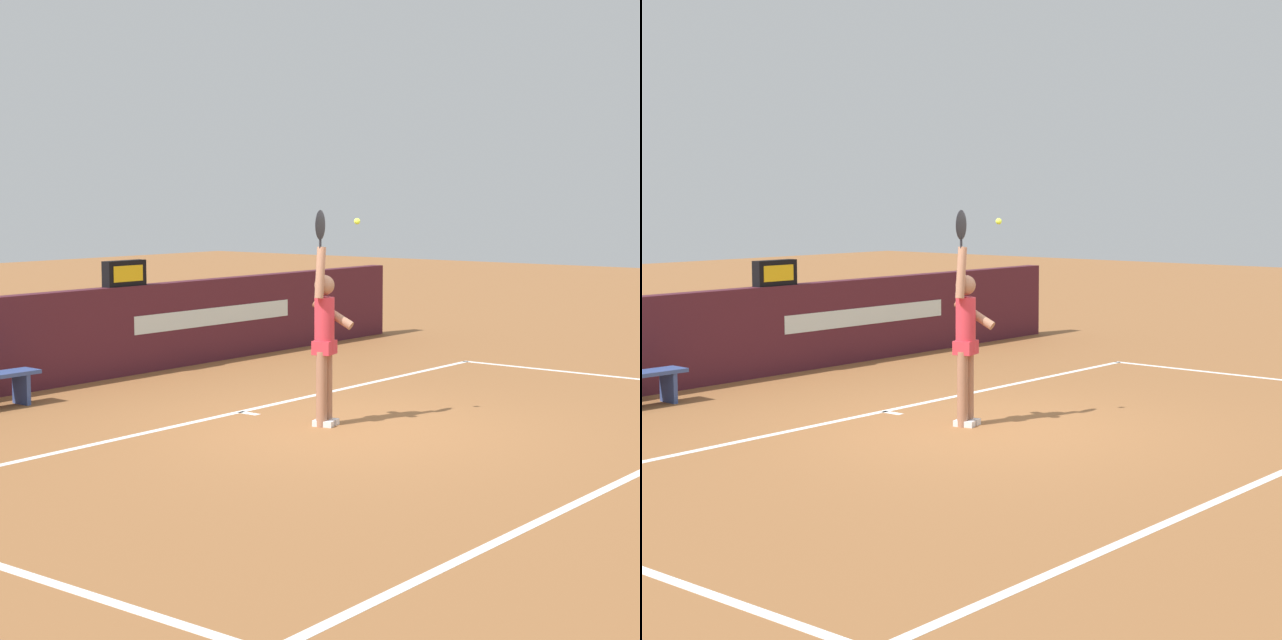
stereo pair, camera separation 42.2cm
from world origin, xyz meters
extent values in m
plane|color=#955E33|center=(0.00, 0.00, 0.00)|extent=(60.00, 60.00, 0.00)
cube|color=white|center=(0.00, 1.62, 0.00)|extent=(10.91, 0.10, 0.00)
cube|color=white|center=(0.00, -3.50, 0.00)|extent=(10.91, 0.10, 0.00)
cube|color=white|center=(5.46, -0.94, 0.00)|extent=(0.10, 5.23, 0.00)
cube|color=white|center=(0.00, 1.47, 0.00)|extent=(0.10, 0.30, 0.00)
cube|color=#4A1B26|center=(0.00, 4.94, 0.66)|extent=(15.34, 0.25, 1.33)
cube|color=silver|center=(3.00, 4.81, 0.74)|extent=(3.57, 0.01, 0.28)
cube|color=black|center=(1.15, 4.94, 1.52)|extent=(0.73, 0.17, 0.38)
cube|color=yellow|center=(1.15, 4.85, 1.52)|extent=(0.57, 0.01, 0.24)
cylinder|color=#A56F54|center=(0.07, 0.32, 0.44)|extent=(0.13, 0.13, 0.88)
cylinder|color=#A56F54|center=(-0.08, 0.28, 0.44)|extent=(0.13, 0.13, 0.88)
cube|color=white|center=(0.08, 0.30, 0.04)|extent=(0.16, 0.26, 0.07)
cube|color=white|center=(-0.07, 0.26, 0.04)|extent=(0.16, 0.26, 0.07)
cylinder|color=#D43241|center=(0.00, 0.30, 1.19)|extent=(0.23, 0.23, 0.62)
cube|color=#D43241|center=(0.00, 0.30, 0.92)|extent=(0.31, 0.28, 0.16)
sphere|color=#A56F54|center=(0.00, 0.30, 1.64)|extent=(0.23, 0.23, 0.23)
cylinder|color=#A56F54|center=(-0.12, 0.27, 1.79)|extent=(0.20, 0.14, 0.59)
cylinder|color=#A56F54|center=(0.12, 0.27, 1.29)|extent=(0.23, 0.52, 0.34)
ellipsoid|color=black|center=(-0.12, 0.27, 2.33)|extent=(0.28, 0.10, 0.34)
cylinder|color=black|center=(-0.12, 0.27, 2.14)|extent=(0.03, 0.03, 0.18)
sphere|color=#C7E635|center=(0.32, 0.07, 2.37)|extent=(0.07, 0.07, 0.07)
cube|color=#374D8E|center=(-1.32, 4.19, 0.21)|extent=(0.07, 0.32, 0.42)
camera|label=1|loc=(-10.32, -7.69, 2.66)|focal=63.97mm
camera|label=2|loc=(-10.06, -8.01, 2.66)|focal=63.97mm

